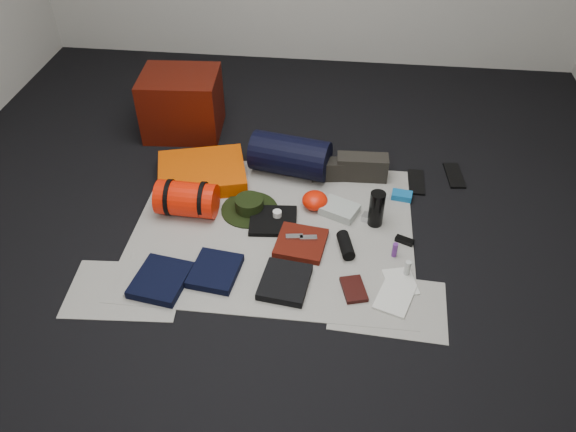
# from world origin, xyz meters

# --- Properties ---
(floor) EXTENTS (4.50, 4.50, 0.02)m
(floor) POSITION_xyz_m (0.00, 0.00, -0.01)
(floor) COLOR black
(floor) RESTS_ON ground
(newspaper_mat) EXTENTS (1.60, 1.30, 0.01)m
(newspaper_mat) POSITION_xyz_m (0.00, 0.00, 0.00)
(newspaper_mat) COLOR #B8B6AA
(newspaper_mat) RESTS_ON floor
(newspaper_sheet_front_left) EXTENTS (0.61, 0.44, 0.00)m
(newspaper_sheet_front_left) POSITION_xyz_m (-0.70, -0.55, 0.00)
(newspaper_sheet_front_left) COLOR #B8B6AA
(newspaper_sheet_front_left) RESTS_ON floor
(newspaper_sheet_front_right) EXTENTS (0.60, 0.43, 0.00)m
(newspaper_sheet_front_right) POSITION_xyz_m (0.65, -0.50, 0.00)
(newspaper_sheet_front_right) COLOR #B8B6AA
(newspaper_sheet_front_right) RESTS_ON floor
(red_cabinet) EXTENTS (0.55, 0.47, 0.43)m
(red_cabinet) POSITION_xyz_m (-0.77, 0.99, 0.22)
(red_cabinet) COLOR #470E05
(red_cabinet) RESTS_ON floor
(sleeping_pad) EXTENTS (0.64, 0.57, 0.10)m
(sleeping_pad) POSITION_xyz_m (-0.51, 0.42, 0.06)
(sleeping_pad) COLOR #DC4D02
(sleeping_pad) RESTS_ON newspaper_mat
(stuff_sack) EXTENTS (0.36, 0.22, 0.21)m
(stuff_sack) POSITION_xyz_m (-0.52, 0.09, 0.11)
(stuff_sack) COLOR red
(stuff_sack) RESTS_ON newspaper_mat
(sack_strap_left) EXTENTS (0.02, 0.22, 0.22)m
(sack_strap_left) POSITION_xyz_m (-0.62, 0.09, 0.11)
(sack_strap_left) COLOR black
(sack_strap_left) RESTS_ON newspaper_mat
(sack_strap_right) EXTENTS (0.03, 0.22, 0.22)m
(sack_strap_right) POSITION_xyz_m (-0.42, 0.09, 0.11)
(sack_strap_right) COLOR black
(sack_strap_right) RESTS_ON newspaper_mat
(navy_duffel) EXTENTS (0.54, 0.35, 0.26)m
(navy_duffel) POSITION_xyz_m (0.04, 0.56, 0.14)
(navy_duffel) COLOR black
(navy_duffel) RESTS_ON newspaper_mat
(boonie_brim) EXTENTS (0.45, 0.45, 0.01)m
(boonie_brim) POSITION_xyz_m (-0.16, 0.15, 0.01)
(boonie_brim) COLOR black
(boonie_brim) RESTS_ON newspaper_mat
(boonie_crown) EXTENTS (0.17, 0.17, 0.07)m
(boonie_crown) POSITION_xyz_m (-0.16, 0.15, 0.05)
(boonie_crown) COLOR black
(boonie_crown) RESTS_ON boonie_brim
(hiking_boot_left) EXTENTS (0.28, 0.13, 0.13)m
(hiking_boot_left) POSITION_xyz_m (0.31, 0.53, 0.07)
(hiking_boot_left) COLOR black
(hiking_boot_left) RESTS_ON newspaper_mat
(hiking_boot_right) EXTENTS (0.33, 0.13, 0.16)m
(hiking_boot_right) POSITION_xyz_m (0.50, 0.56, 0.09)
(hiking_boot_right) COLOR black
(hiking_boot_right) RESTS_ON newspaper_mat
(flip_flop_left) EXTENTS (0.10, 0.26, 0.01)m
(flip_flop_left) POSITION_xyz_m (0.85, 0.54, 0.01)
(flip_flop_left) COLOR black
(flip_flop_left) RESTS_ON floor
(flip_flop_right) EXTENTS (0.12, 0.27, 0.01)m
(flip_flop_right) POSITION_xyz_m (1.10, 0.64, 0.01)
(flip_flop_right) COLOR black
(flip_flop_right) RESTS_ON floor
(trousers_navy_a) EXTENTS (0.30, 0.33, 0.05)m
(trousers_navy_a) POSITION_xyz_m (-0.52, -0.48, 0.03)
(trousers_navy_a) COLOR black
(trousers_navy_a) RESTS_ON newspaper_mat
(trousers_navy_b) EXTENTS (0.27, 0.30, 0.04)m
(trousers_navy_b) POSITION_xyz_m (-0.26, -0.39, 0.03)
(trousers_navy_b) COLOR black
(trousers_navy_b) RESTS_ON newspaper_mat
(trousers_charcoal) EXTENTS (0.27, 0.30, 0.04)m
(trousers_charcoal) POSITION_xyz_m (0.12, -0.43, 0.03)
(trousers_charcoal) COLOR black
(trousers_charcoal) RESTS_ON newspaper_mat
(black_tshirt) EXTENTS (0.29, 0.28, 0.03)m
(black_tshirt) POSITION_xyz_m (-0.01, 0.05, 0.02)
(black_tshirt) COLOR black
(black_tshirt) RESTS_ON newspaper_mat
(red_shirt) EXTENTS (0.30, 0.30, 0.04)m
(red_shirt) POSITION_xyz_m (0.17, -0.12, 0.02)
(red_shirt) COLOR #4F1108
(red_shirt) RESTS_ON newspaper_mat
(orange_stuff_sack) EXTENTS (0.19, 0.19, 0.10)m
(orange_stuff_sack) POSITION_xyz_m (0.22, 0.22, 0.06)
(orange_stuff_sack) COLOR red
(orange_stuff_sack) RESTS_ON newspaper_mat
(first_aid_pouch) EXTENTS (0.26, 0.23, 0.05)m
(first_aid_pouch) POSITION_xyz_m (0.37, 0.18, 0.03)
(first_aid_pouch) COLOR #9BA49C
(first_aid_pouch) RESTS_ON newspaper_mat
(water_bottle) EXTENTS (0.11, 0.11, 0.22)m
(water_bottle) POSITION_xyz_m (0.58, 0.11, 0.12)
(water_bottle) COLOR black
(water_bottle) RESTS_ON newspaper_mat
(speaker) EXTENTS (0.11, 0.19, 0.07)m
(speaker) POSITION_xyz_m (0.42, -0.13, 0.04)
(speaker) COLOR black
(speaker) RESTS_ON newspaper_mat
(compact_camera) EXTENTS (0.12, 0.09, 0.04)m
(compact_camera) POSITION_xyz_m (0.56, 0.13, 0.03)
(compact_camera) COLOR silver
(compact_camera) RESTS_ON newspaper_mat
(cyan_case) EXTENTS (0.13, 0.10, 0.04)m
(cyan_case) POSITION_xyz_m (0.75, 0.37, 0.03)
(cyan_case) COLOR #1060A0
(cyan_case) RESTS_ON newspaper_mat
(toiletry_purple) EXTENTS (0.03, 0.03, 0.09)m
(toiletry_purple) POSITION_xyz_m (0.69, -0.14, 0.05)
(toiletry_purple) COLOR #5C267B
(toiletry_purple) RESTS_ON newspaper_mat
(toiletry_clear) EXTENTS (0.04, 0.04, 0.09)m
(toiletry_clear) POSITION_xyz_m (0.75, -0.28, 0.05)
(toiletry_clear) COLOR #B5BAB6
(toiletry_clear) RESTS_ON newspaper_mat
(paperback_book) EXTENTS (0.15, 0.20, 0.02)m
(paperback_book) POSITION_xyz_m (0.47, -0.43, 0.02)
(paperback_book) COLOR black
(paperback_book) RESTS_ON newspaper_mat
(map_booklet) EXTENTS (0.24, 0.28, 0.01)m
(map_booklet) POSITION_xyz_m (0.69, -0.45, 0.01)
(map_booklet) COLOR silver
(map_booklet) RESTS_ON newspaper_mat
(map_printout) EXTENTS (0.20, 0.23, 0.01)m
(map_printout) POSITION_xyz_m (0.72, -0.34, 0.01)
(map_printout) COLOR silver
(map_printout) RESTS_ON newspaper_mat
(sunglasses) EXTENTS (0.11, 0.08, 0.03)m
(sunglasses) POSITION_xyz_m (0.75, -0.03, 0.02)
(sunglasses) COLOR black
(sunglasses) RESTS_ON newspaper_mat
(key_cluster) EXTENTS (0.07, 0.07, 0.01)m
(key_cluster) POSITION_xyz_m (-0.66, -0.58, 0.01)
(key_cluster) COLOR silver
(key_cluster) RESTS_ON newspaper_mat
(tape_roll) EXTENTS (0.05, 0.05, 0.04)m
(tape_roll) POSITION_xyz_m (0.01, 0.08, 0.05)
(tape_roll) COLOR silver
(tape_roll) RESTS_ON black_tshirt
(energy_bar_a) EXTENTS (0.10, 0.05, 0.01)m
(energy_bar_a) POSITION_xyz_m (0.13, -0.10, 0.05)
(energy_bar_a) COLOR silver
(energy_bar_a) RESTS_ON red_shirt
(energy_bar_b) EXTENTS (0.10, 0.05, 0.01)m
(energy_bar_b) POSITION_xyz_m (0.21, -0.10, 0.05)
(energy_bar_b) COLOR silver
(energy_bar_b) RESTS_ON red_shirt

